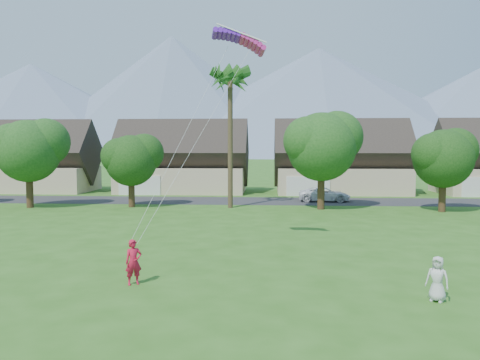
# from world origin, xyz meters

# --- Properties ---
(ground) EXTENTS (500.00, 500.00, 0.00)m
(ground) POSITION_xyz_m (0.00, 0.00, 0.00)
(ground) COLOR #2D6019
(ground) RESTS_ON ground
(street) EXTENTS (90.00, 7.00, 0.01)m
(street) POSITION_xyz_m (0.00, 34.00, 0.01)
(street) COLOR #2D2D30
(street) RESTS_ON ground
(kite_flyer) EXTENTS (0.78, 0.69, 1.80)m
(kite_flyer) POSITION_xyz_m (-3.89, 4.82, 0.90)
(kite_flyer) COLOR red
(kite_flyer) RESTS_ON ground
(watcher) EXTENTS (0.93, 0.86, 1.60)m
(watcher) POSITION_xyz_m (7.35, 3.48, 0.80)
(watcher) COLOR silver
(watcher) RESTS_ON ground
(parked_car) EXTENTS (5.24, 2.63, 1.42)m
(parked_car) POSITION_xyz_m (7.02, 34.00, 0.71)
(parked_car) COLOR white
(parked_car) RESTS_ON ground
(mountain_ridge) EXTENTS (540.00, 240.00, 70.00)m
(mountain_ridge) POSITION_xyz_m (10.40, 260.00, 29.07)
(mountain_ridge) COLOR slate
(mountain_ridge) RESTS_ON ground
(houses_row) EXTENTS (72.75, 8.19, 8.86)m
(houses_row) POSITION_xyz_m (0.49, 42.99, 3.44)
(houses_row) COLOR beige
(houses_row) RESTS_ON ground
(tree_row) EXTENTS (62.27, 6.67, 8.45)m
(tree_row) POSITION_xyz_m (-1.14, 27.92, 4.89)
(tree_row) COLOR #47301C
(tree_row) RESTS_ON ground
(fan_palm) EXTENTS (3.00, 3.00, 13.80)m
(fan_palm) POSITION_xyz_m (-2.00, 28.50, 11.80)
(fan_palm) COLOR #4C3D26
(fan_palm) RESTS_ON ground
(parafoil_kite) EXTENTS (2.84, 1.17, 0.50)m
(parafoil_kite) POSITION_xyz_m (-0.05, 10.90, 10.91)
(parafoil_kite) COLOR #6B1BD1
(parafoil_kite) RESTS_ON ground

